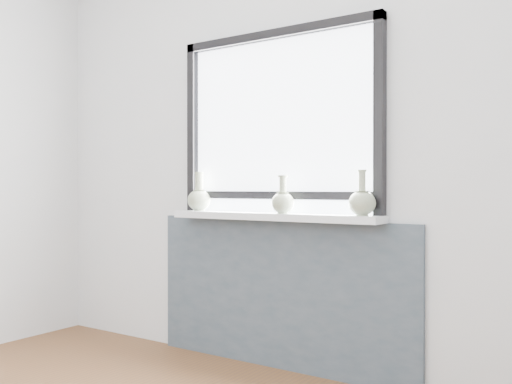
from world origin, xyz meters
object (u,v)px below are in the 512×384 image
Objects in this scene: vase_b at (283,201)px; vase_c at (362,201)px; windowsill at (272,216)px; vase_a at (199,198)px.

vase_c reaches higher than vase_b.
windowsill is 5.47× the size of vase_a.
vase_a is 0.62m from vase_b.
vase_b is at bearing -17.30° from windowsill.
vase_a is 1.09m from vase_c.
vase_c is at bearing -2.36° from windowsill.
windowsill is at bearing 177.64° from vase_c.
windowsill is 0.57m from vase_c.
vase_c is (0.56, -0.02, 0.09)m from windowsill.
vase_c is at bearing -1.12° from vase_a.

